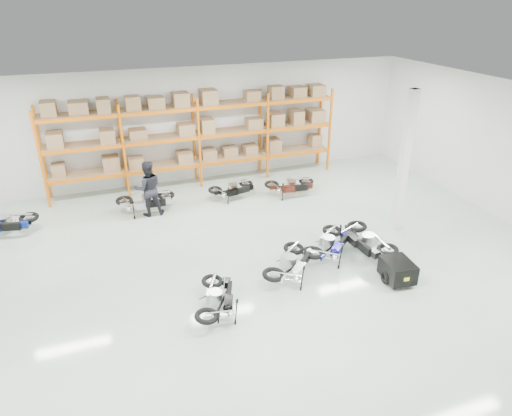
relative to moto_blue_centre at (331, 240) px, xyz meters
name	(u,v)px	position (x,y,z in m)	size (l,w,h in m)	color
room	(252,191)	(-2.26, 0.45, 1.71)	(18.00, 18.00, 18.00)	#B5CAB7
pallet_rack	(196,129)	(-2.26, 6.90, 1.71)	(11.28, 0.98, 3.62)	#D5610B
structural_column	(404,162)	(2.94, 0.95, 1.71)	(0.25, 0.25, 4.50)	white
moto_blue_centre	(331,240)	(0.00, 0.00, 0.00)	(0.79, 1.78, 1.09)	#0A0850
moto_silver_left	(292,260)	(-1.48, -0.58, -0.01)	(0.78, 1.76, 1.08)	silver
moto_black_far_left	(218,295)	(-3.75, -1.37, -0.04)	(0.73, 1.64, 1.00)	black
moto_touring_right	(365,236)	(1.06, -0.17, 0.02)	(0.82, 1.83, 1.12)	black
trailer	(398,270)	(1.06, -1.76, -0.18)	(0.79, 1.51, 0.62)	black
moto_back_a	(1,219)	(-9.13, 4.72, 0.01)	(0.80, 1.80, 1.10)	navy
moto_back_b	(146,198)	(-4.61, 4.88, -0.01)	(0.78, 1.75, 1.07)	#A7ACB0
moto_back_c	(233,186)	(-1.40, 4.97, -0.07)	(0.69, 1.56, 0.95)	black
moto_back_d	(291,183)	(0.74, 4.49, -0.03)	(0.74, 1.66, 1.02)	#39110B
person_back	(148,188)	(-4.52, 4.62, 0.43)	(0.95, 0.74, 1.95)	black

